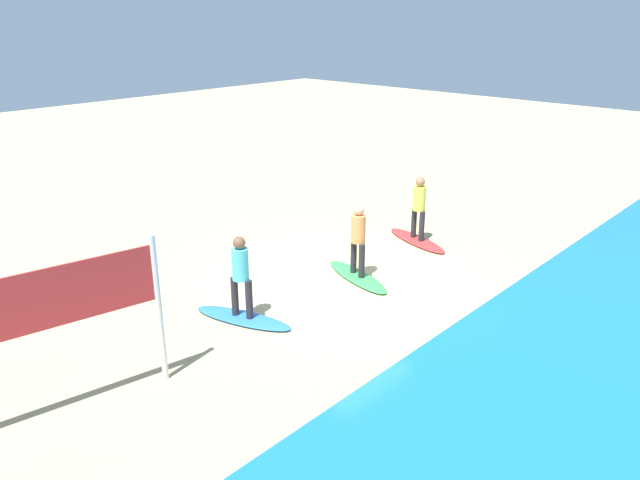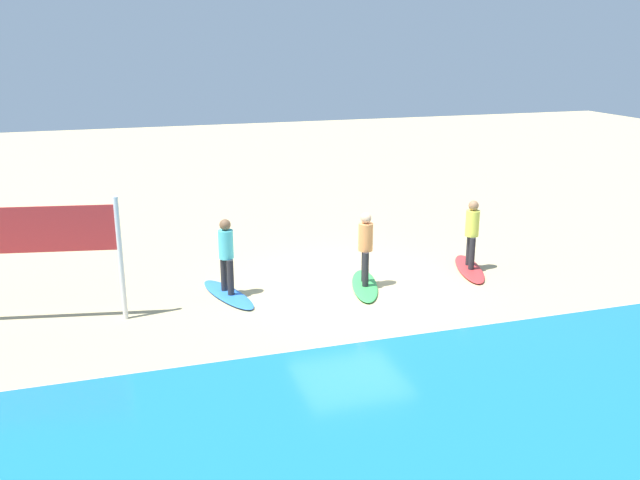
# 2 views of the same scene
# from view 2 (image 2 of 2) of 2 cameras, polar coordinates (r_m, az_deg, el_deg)

# --- Properties ---
(ground_plane) EXTENTS (60.00, 60.00, 0.00)m
(ground_plane) POSITION_cam_2_polar(r_m,az_deg,el_deg) (15.50, 2.62, -3.79)
(ground_plane) COLOR tan
(surfboard_red) EXTENTS (1.17, 2.17, 0.09)m
(surfboard_red) POSITION_cam_2_polar(r_m,az_deg,el_deg) (16.80, 12.39, -2.36)
(surfboard_red) COLOR red
(surfboard_red) RESTS_ON ground
(surfer_red) EXTENTS (0.32, 0.45, 1.64)m
(surfer_red) POSITION_cam_2_polar(r_m,az_deg,el_deg) (16.51, 12.61, 0.90)
(surfer_red) COLOR #232328
(surfer_red) RESTS_ON surfboard_red
(surfboard_green) EXTENTS (1.14, 2.17, 0.09)m
(surfboard_green) POSITION_cam_2_polar(r_m,az_deg,el_deg) (15.37, 3.76, -3.81)
(surfboard_green) COLOR green
(surfboard_green) RESTS_ON ground
(surfer_green) EXTENTS (0.32, 0.45, 1.64)m
(surfer_green) POSITION_cam_2_polar(r_m,az_deg,el_deg) (15.05, 3.83, -0.27)
(surfer_green) COLOR #232328
(surfer_green) RESTS_ON surfboard_green
(surfboard_blue) EXTENTS (1.14, 2.17, 0.09)m
(surfboard_blue) POSITION_cam_2_polar(r_m,az_deg,el_deg) (14.96, -7.71, -4.52)
(surfboard_blue) COLOR blue
(surfboard_blue) RESTS_ON ground
(surfer_blue) EXTENTS (0.32, 0.45, 1.64)m
(surfer_blue) POSITION_cam_2_polar(r_m,az_deg,el_deg) (14.63, -7.86, -0.89)
(surfer_blue) COLOR #232328
(surfer_blue) RESTS_ON surfboard_blue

